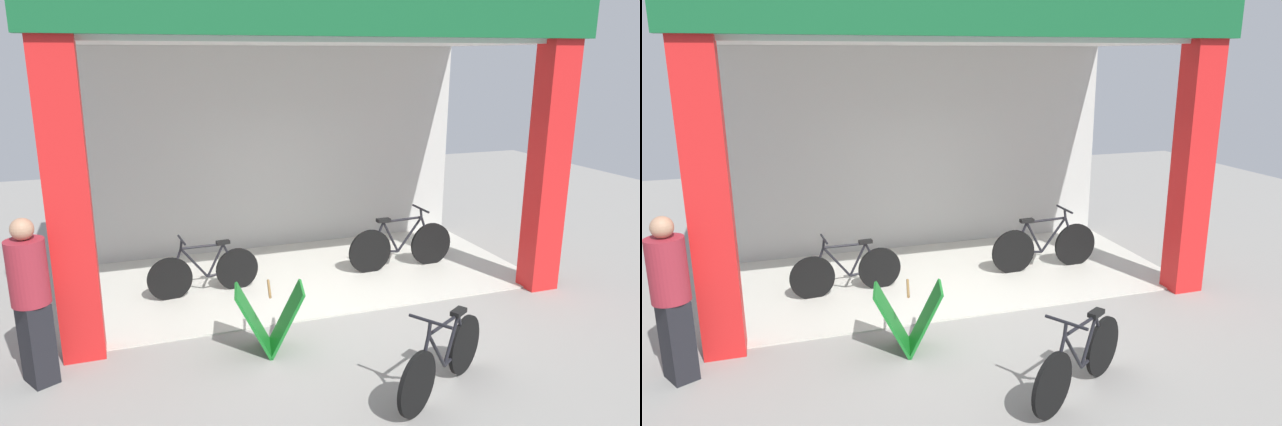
{
  "view_description": "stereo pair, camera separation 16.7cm",
  "coord_description": "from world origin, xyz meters",
  "views": [
    {
      "loc": [
        -2.51,
        -6.38,
        3.19
      ],
      "look_at": [
        0.0,
        0.75,
        1.15
      ],
      "focal_mm": 33.23,
      "sensor_mm": 36.0,
      "label": 1
    },
    {
      "loc": [
        -2.35,
        -6.43,
        3.19
      ],
      "look_at": [
        0.0,
        0.75,
        1.15
      ],
      "focal_mm": 33.23,
      "sensor_mm": 36.0,
      "label": 2
    }
  ],
  "objects": [
    {
      "name": "ground_plane",
      "position": [
        0.0,
        0.0,
        0.0
      ],
      "size": [
        20.81,
        20.81,
        0.0
      ],
      "primitive_type": "plane",
      "color": "gray",
      "rests_on": "ground"
    },
    {
      "name": "shop_facade",
      "position": [
        0.0,
        1.66,
        2.18
      ],
      "size": [
        6.6,
        3.33,
        4.01
      ],
      "color": "beige",
      "rests_on": "ground"
    },
    {
      "name": "bicycle_inside_0",
      "position": [
        -1.49,
        1.25,
        0.33
      ],
      "size": [
        1.52,
        0.42,
        0.84
      ],
      "color": "black",
      "rests_on": "ground"
    },
    {
      "name": "bicycle_inside_1",
      "position": [
        1.48,
        1.28,
        0.38
      ],
      "size": [
        1.71,
        0.47,
        0.94
      ],
      "color": "black",
      "rests_on": "ground"
    },
    {
      "name": "bicycle_parked_0",
      "position": [
        0.3,
        -1.94,
        0.35
      ],
      "size": [
        1.37,
        0.87,
        0.87
      ],
      "color": "black",
      "rests_on": "ground"
    },
    {
      "name": "sandwich_board_sign",
      "position": [
        -1.05,
        -0.57,
        0.37
      ],
      "size": [
        0.83,
        0.62,
        0.75
      ],
      "color": "#197226",
      "rests_on": "ground"
    },
    {
      "name": "pedestrian_1",
      "position": [
        -3.38,
        -0.44,
        0.89
      ],
      "size": [
        0.49,
        0.49,
        1.71
      ],
      "color": "black",
      "rests_on": "ground"
    }
  ]
}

